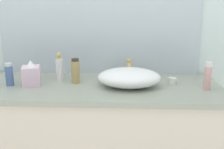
# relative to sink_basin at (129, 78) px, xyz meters

# --- Properties ---
(bathroom_wall_rear) EXTENTS (6.00, 0.06, 2.60)m
(bathroom_wall_rear) POSITION_rel_sink_basin_xyz_m (-0.29, 0.36, 0.39)
(bathroom_wall_rear) COLOR silver
(bathroom_wall_rear) RESTS_ON ground
(vanity_counter) EXTENTS (1.65, 0.59, 0.85)m
(vanity_counter) POSITION_rel_sink_basin_xyz_m (-0.22, 0.02, -0.48)
(vanity_counter) COLOR beige
(vanity_counter) RESTS_ON ground
(wall_mirror_panel) EXTENTS (1.47, 0.01, 1.00)m
(wall_mirror_panel) POSITION_rel_sink_basin_xyz_m (-0.22, 0.32, 0.44)
(wall_mirror_panel) COLOR #B2BCC6
(wall_mirror_panel) RESTS_ON vanity_counter
(sink_basin) EXTENTS (0.41, 0.29, 0.12)m
(sink_basin) POSITION_rel_sink_basin_xyz_m (0.00, 0.00, 0.00)
(sink_basin) COLOR white
(sink_basin) RESTS_ON vanity_counter
(faucet) EXTENTS (0.03, 0.15, 0.14)m
(faucet) POSITION_rel_sink_basin_xyz_m (0.00, 0.15, 0.03)
(faucet) COLOR gold
(faucet) RESTS_ON vanity_counter
(soap_dispenser) EXTENTS (0.05, 0.05, 0.19)m
(soap_dispenser) POSITION_rel_sink_basin_xyz_m (-0.48, 0.13, 0.02)
(soap_dispenser) COLOR silver
(soap_dispenser) RESTS_ON vanity_counter
(lotion_bottle) EXTENTS (0.06, 0.06, 0.17)m
(lotion_bottle) POSITION_rel_sink_basin_xyz_m (-0.36, 0.07, 0.02)
(lotion_bottle) COLOR tan
(lotion_bottle) RESTS_ON vanity_counter
(perfume_bottle) EXTENTS (0.05, 0.05, 0.18)m
(perfume_bottle) POSITION_rel_sink_basin_xyz_m (0.49, -0.04, 0.03)
(perfume_bottle) COLOR #D99D99
(perfume_bottle) RESTS_ON vanity_counter
(spray_can) EXTENTS (0.05, 0.05, 0.15)m
(spray_can) POSITION_rel_sink_basin_xyz_m (-0.78, -0.01, 0.01)
(spray_can) COLOR #4A689C
(spray_can) RESTS_ON vanity_counter
(tissue_box) EXTENTS (0.14, 0.14, 0.17)m
(tissue_box) POSITION_rel_sink_basin_xyz_m (-0.64, 0.00, 0.01)
(tissue_box) COLOR silver
(tissue_box) RESTS_ON vanity_counter
(candle_jar) EXTENTS (0.05, 0.05, 0.05)m
(candle_jar) POSITION_rel_sink_basin_xyz_m (0.29, 0.06, -0.04)
(candle_jar) COLOR silver
(candle_jar) RESTS_ON vanity_counter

